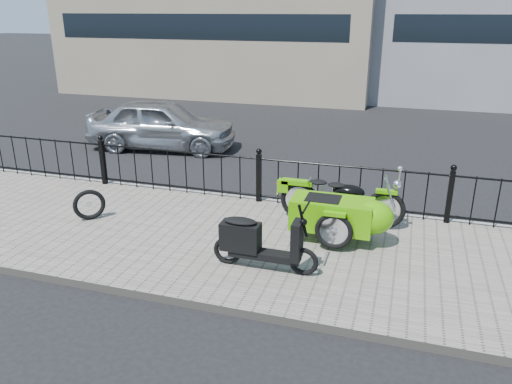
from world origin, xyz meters
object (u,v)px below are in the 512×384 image
(scooter, at_px, (257,242))
(sedan_car, at_px, (162,124))
(motorcycle_sidecar, at_px, (344,212))
(spare_tire, at_px, (89,205))

(scooter, height_order, sedan_car, sedan_car)
(motorcycle_sidecar, bearing_deg, spare_tire, -172.69)
(scooter, xyz_separation_m, spare_tire, (-3.41, 0.82, -0.13))
(spare_tire, bearing_deg, scooter, -13.47)
(motorcycle_sidecar, relative_size, scooter, 1.44)
(motorcycle_sidecar, distance_m, scooter, 1.74)
(sedan_car, bearing_deg, motorcycle_sidecar, -136.42)
(motorcycle_sidecar, relative_size, spare_tire, 4.01)
(scooter, xyz_separation_m, sedan_car, (-4.61, 5.98, 0.15))
(spare_tire, xyz_separation_m, sedan_car, (-1.21, 5.17, 0.29))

